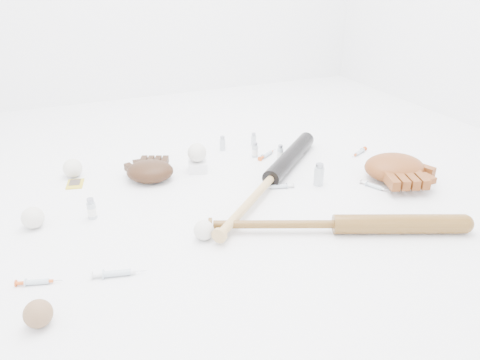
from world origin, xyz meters
name	(u,v)px	position (x,y,z in m)	size (l,w,h in m)	color
bat_dark	(271,178)	(0.18, 0.02, 0.04)	(0.98, 0.07, 0.07)	black
bat_wood	(336,224)	(0.22, -0.37, 0.03)	(0.89, 0.07, 0.07)	brown
glove_dark	(150,171)	(-0.25, 0.26, 0.04)	(0.23, 0.23, 0.08)	black
glove_tan	(395,167)	(0.67, -0.12, 0.05)	(0.29, 0.29, 0.11)	brown
trading_card	(75,184)	(-0.54, 0.34, 0.00)	(0.06, 0.09, 0.00)	gold
pedestal	(198,166)	(-0.05, 0.27, 0.02)	(0.08, 0.08, 0.04)	white
baseball_on_pedestal	(197,153)	(-0.05, 0.27, 0.08)	(0.08, 0.08, 0.08)	silver
baseball_left	(33,218)	(-0.70, 0.05, 0.04)	(0.07, 0.07, 0.07)	silver
baseball_upper	(73,168)	(-0.54, 0.42, 0.04)	(0.08, 0.08, 0.08)	silver
baseball_mid	(204,230)	(-0.19, -0.24, 0.03)	(0.07, 0.07, 0.07)	silver
baseball_aged	(38,314)	(-0.70, -0.45, 0.04)	(0.07, 0.07, 0.07)	brown
syringe_0	(37,282)	(-0.70, -0.28, 0.01)	(0.14, 0.02, 0.02)	#ADBCC6
syringe_1	(279,186)	(0.20, -0.01, 0.01)	(0.15, 0.03, 0.02)	#ADBCC6
syringe_2	(267,154)	(0.30, 0.30, 0.01)	(0.15, 0.03, 0.02)	#ADBCC6
syringe_3	(374,186)	(0.55, -0.15, 0.01)	(0.14, 0.02, 0.02)	#ADBCC6
syringe_4	(359,152)	(0.70, 0.16, 0.01)	(0.14, 0.03, 0.02)	#ADBCC6
syringe_5	(117,273)	(-0.49, -0.33, 0.01)	(0.17, 0.03, 0.02)	#ADBCC6
vial_0	(222,143)	(0.14, 0.45, 0.03)	(0.03, 0.03, 0.07)	#B2BCC3
vial_1	(254,139)	(0.30, 0.45, 0.03)	(0.02, 0.02, 0.06)	#B2BCC3
vial_2	(255,150)	(0.24, 0.32, 0.03)	(0.03, 0.03, 0.07)	#B2BCC3
vial_3	(319,174)	(0.36, -0.04, 0.05)	(0.04, 0.04, 0.09)	#B2BCC3
vial_4	(91,208)	(-0.51, 0.04, 0.04)	(0.03, 0.03, 0.08)	#B2BCC3
vial_5	(280,152)	(0.34, 0.25, 0.03)	(0.03, 0.03, 0.07)	#B2BCC3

